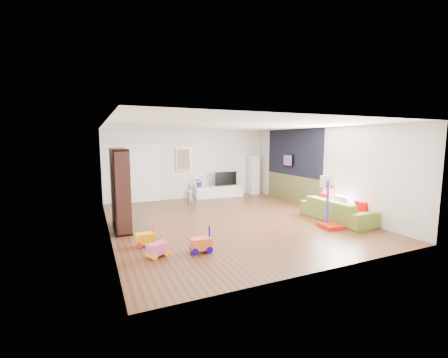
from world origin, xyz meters
name	(u,v)px	position (x,y,z in m)	size (l,w,h in m)	color
floor	(230,220)	(0.00, 0.00, 0.00)	(6.50, 7.50, 0.00)	brown
ceiling	(230,125)	(0.00, 0.00, 2.70)	(6.50, 7.50, 0.00)	white
wall_back	(189,164)	(0.00, 3.75, 1.35)	(6.50, 0.00, 2.70)	silver
wall_front	(324,196)	(0.00, -3.75, 1.35)	(6.50, 0.00, 2.70)	beige
wall_left	(107,180)	(-3.25, 0.00, 1.35)	(0.00, 7.50, 2.70)	silver
wall_right	(319,169)	(3.25, 0.00, 1.35)	(0.00, 7.50, 2.70)	silver
navy_accent	(293,152)	(3.23, 1.40, 1.85)	(0.01, 3.20, 1.70)	black
olive_wainscot	(292,189)	(3.23, 1.40, 0.50)	(0.01, 3.20, 1.00)	brown
doorway	(141,174)	(-1.90, 3.71, 1.05)	(1.45, 0.06, 2.10)	white
painting_back	(183,159)	(-0.25, 3.71, 1.55)	(0.62, 0.06, 0.92)	gold
artwork_right	(288,160)	(3.17, 1.60, 1.55)	(0.04, 0.56, 0.46)	#7F3F8C
media_console	(219,191)	(1.11, 3.40, 0.23)	(1.97, 0.49, 0.46)	silver
tall_cabinet	(254,175)	(2.79, 3.51, 0.82)	(0.38, 0.38, 1.64)	white
bookshelf	(120,189)	(-2.93, 0.37, 1.04)	(0.37, 1.42, 2.08)	#321813
sofa	(337,210)	(2.75, -1.33, 0.32)	(2.16, 0.84, 0.63)	olive
basketball_hoop	(331,202)	(2.07, -1.80, 0.69)	(0.47, 0.58, 1.38)	red
ride_on_yellow	(145,234)	(-2.59, -1.20, 0.27)	(0.40, 0.25, 0.54)	#F2AF06
ride_on_orange	(201,239)	(-1.61, -2.03, 0.28)	(0.42, 0.26, 0.56)	orange
ride_on_pink	(157,244)	(-2.48, -1.91, 0.26)	(0.40, 0.25, 0.53)	#DD4A88
child	(190,197)	(-0.62, 1.80, 0.43)	(0.31, 0.20, 0.85)	slate
tv	(225,178)	(1.42, 3.47, 0.74)	(0.97, 0.13, 0.56)	black
vase_plant	(200,182)	(0.30, 3.40, 0.67)	(0.39, 0.33, 0.43)	navy
pillow_left	(362,208)	(2.97, -1.98, 0.50)	(0.09, 0.35, 0.35)	#C00507
pillow_center	(343,203)	(2.99, -1.30, 0.50)	(0.11, 0.41, 0.41)	silver
pillow_right	(327,199)	(2.99, -0.67, 0.50)	(0.10, 0.37, 0.37)	red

